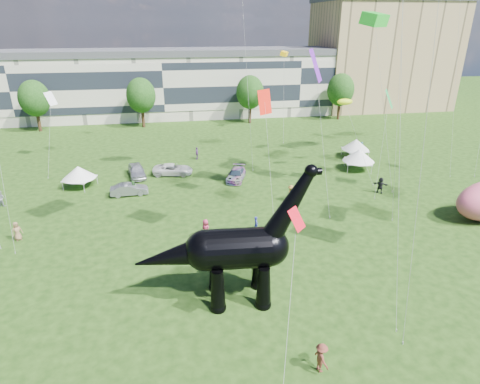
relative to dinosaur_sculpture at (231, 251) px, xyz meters
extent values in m
plane|color=#16330C|center=(3.57, -0.86, -3.83)|extent=(220.00, 220.00, 0.00)
cube|color=beige|center=(-4.43, 61.14, 2.17)|extent=(78.00, 11.00, 12.00)
cube|color=tan|center=(43.57, 64.14, 7.17)|extent=(28.00, 18.00, 22.00)
cylinder|color=#382314|center=(-26.43, 52.14, -2.23)|extent=(0.56, 0.56, 3.20)
ellipsoid|color=#14380F|center=(-26.43, 52.14, 2.49)|extent=(5.20, 5.20, 6.24)
cylinder|color=#382314|center=(-8.43, 52.14, -2.23)|extent=(0.56, 0.56, 3.20)
ellipsoid|color=#14380F|center=(-8.43, 52.14, 2.49)|extent=(5.20, 5.20, 6.24)
cylinder|color=#382314|center=(11.57, 52.14, -2.23)|extent=(0.56, 0.56, 3.20)
ellipsoid|color=#14380F|center=(11.57, 52.14, 2.49)|extent=(5.20, 5.20, 6.24)
cylinder|color=#382314|center=(29.57, 52.14, -2.23)|extent=(0.56, 0.56, 3.20)
ellipsoid|color=#14380F|center=(29.57, 52.14, 2.49)|extent=(5.20, 5.20, 6.24)
cone|color=black|center=(-1.07, -1.06, -2.29)|extent=(1.13, 1.13, 3.08)
sphere|color=black|center=(-1.07, -1.06, -3.65)|extent=(1.13, 1.13, 1.13)
cone|color=black|center=(-0.92, 1.19, -2.29)|extent=(1.13, 1.13, 3.08)
sphere|color=black|center=(-0.92, 1.19, -3.65)|extent=(1.13, 1.13, 1.13)
cone|color=black|center=(2.01, -1.26, -2.29)|extent=(1.13, 1.13, 3.08)
sphere|color=black|center=(2.01, -1.26, -3.65)|extent=(1.13, 1.13, 1.13)
cone|color=black|center=(2.16, 0.99, -2.29)|extent=(1.13, 1.13, 3.08)
sphere|color=black|center=(2.16, 0.99, -3.65)|extent=(1.13, 1.13, 1.13)
cylinder|color=black|center=(0.44, -0.03, 0.17)|extent=(4.49, 3.05, 2.77)
sphere|color=black|center=(-1.71, 0.11, 0.17)|extent=(2.77, 2.77, 2.77)
sphere|color=black|center=(2.59, -0.17, 0.17)|extent=(2.67, 2.67, 2.67)
cone|color=black|center=(3.84, -0.26, 3.15)|extent=(3.96, 1.79, 5.44)
sphere|color=black|center=(5.10, -0.34, 5.50)|extent=(0.86, 0.86, 0.86)
cylinder|color=black|center=(5.40, -0.36, 5.45)|extent=(0.75, 0.50, 0.45)
cone|color=black|center=(-3.82, 0.25, -0.17)|extent=(5.56, 2.51, 3.01)
imported|color=silver|center=(-8.04, 25.79, -3.03)|extent=(2.73, 4.98, 1.61)
imported|color=gray|center=(-8.51, 20.00, -3.15)|extent=(4.20, 1.68, 1.36)
imported|color=silver|center=(-3.57, 25.80, -3.14)|extent=(5.30, 3.08, 1.39)
imported|color=#595960|center=(4.07, 22.64, -3.15)|extent=(3.36, 5.07, 1.37)
cube|color=white|center=(20.37, 23.46, -2.66)|extent=(3.96, 3.96, 0.13)
cone|color=white|center=(20.37, 23.46, -1.81)|extent=(5.02, 5.02, 1.60)
cylinder|color=#999999|center=(18.52, 22.45, -3.25)|extent=(0.06, 0.06, 1.17)
cylinder|color=#999999|center=(21.38, 21.61, -3.25)|extent=(0.06, 0.06, 1.17)
cylinder|color=#999999|center=(19.36, 25.31, -3.25)|extent=(0.06, 0.06, 1.17)
cylinder|color=#999999|center=(22.22, 24.47, -3.25)|extent=(0.06, 0.06, 1.17)
cube|color=silver|center=(22.33, 28.62, -2.73)|extent=(3.02, 3.02, 0.12)
cone|color=silver|center=(22.33, 28.62, -1.93)|extent=(3.82, 3.82, 1.50)
cylinder|color=#999999|center=(20.92, 27.23, -3.28)|extent=(0.06, 0.06, 1.10)
cylinder|color=#999999|center=(23.73, 27.21, -3.28)|extent=(0.06, 0.06, 1.10)
cylinder|color=#999999|center=(20.94, 30.03, -3.28)|extent=(0.06, 0.06, 1.10)
cylinder|color=#999999|center=(23.74, 30.01, -3.28)|extent=(0.06, 0.06, 1.10)
cube|color=white|center=(-14.38, 23.40, -2.75)|extent=(3.85, 3.85, 0.12)
cone|color=white|center=(-14.38, 23.40, -1.96)|extent=(4.88, 4.88, 1.47)
cylinder|color=#999999|center=(-16.18, 22.66, -3.29)|extent=(0.06, 0.06, 1.08)
cylinder|color=#999999|center=(-13.64, 21.60, -3.29)|extent=(0.06, 0.06, 1.08)
cylinder|color=#999999|center=(-15.12, 25.20, -3.29)|extent=(0.06, 0.06, 1.08)
cylinder|color=#999999|center=(-12.58, 24.14, -3.29)|extent=(0.06, 0.06, 1.08)
imported|color=#A4294B|center=(-0.98, 8.72, -2.88)|extent=(1.04, 1.10, 1.89)
imported|color=#562E69|center=(-0.09, 31.58, -2.96)|extent=(0.68, 1.10, 1.75)
imported|color=navy|center=(3.70, 9.11, -3.03)|extent=(0.41, 0.60, 1.59)
imported|color=olive|center=(8.83, 15.29, -2.90)|extent=(1.21, 1.38, 1.85)
imported|color=black|center=(19.47, 15.76, -2.89)|extent=(1.77, 1.42, 1.89)
imported|color=#8C6746|center=(-17.49, 11.32, -2.95)|extent=(1.02, 0.94, 1.76)
imported|color=#458F39|center=(-8.01, 20.02, -3.02)|extent=(0.99, 0.97, 1.61)
imported|color=#356C86|center=(24.18, 30.46, -3.01)|extent=(0.56, 0.69, 1.64)
imported|color=brown|center=(3.91, -7.18, -2.91)|extent=(0.95, 1.31, 1.83)
imported|color=gray|center=(-21.57, 19.35, -2.96)|extent=(1.03, 0.93, 1.73)
plane|color=#179740|center=(20.04, 17.52, 6.44)|extent=(1.97, 2.32, 1.96)
plane|color=red|center=(2.91, -4.55, 4.41)|extent=(1.40, 1.39, 1.08)
ellipsoid|color=#BCDC12|center=(17.73, 23.59, 5.13)|extent=(1.87, 2.15, 0.78)
plane|color=white|center=(-19.10, 35.00, 4.67)|extent=(1.70, 2.04, 1.69)
cube|color=green|center=(18.20, 19.39, 14.38)|extent=(4.12, 4.04, 1.53)
plane|color=#6117A1|center=(11.43, 17.49, 10.07)|extent=(2.66, 3.54, 3.16)
plane|color=red|center=(5.93, 16.23, 6.79)|extent=(2.27, 1.73, 2.39)
cube|color=yellow|center=(15.77, 44.63, 9.30)|extent=(1.91, 2.41, 0.90)
camera|label=1|loc=(-3.35, -22.87, 14.11)|focal=30.00mm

